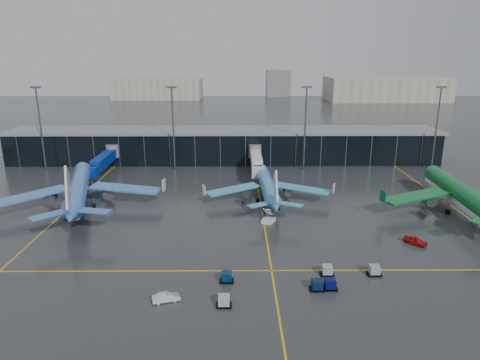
{
  "coord_description": "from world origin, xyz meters",
  "views": [
    {
      "loc": [
        4.29,
        -78.65,
        34.31
      ],
      "look_at": [
        5.0,
        18.0,
        6.0
      ],
      "focal_mm": 32.0,
      "sensor_mm": 36.0,
      "label": 1
    }
  ],
  "objects_px": {
    "service_van_red": "(415,241)",
    "service_van_white": "(166,297)",
    "airliner_arkefly": "(78,177)",
    "baggage_carts": "(301,281)",
    "mobile_airstair": "(269,219)",
    "airliner_aer_lingus": "(461,182)",
    "airliner_klm_near": "(267,178)"
  },
  "relations": [
    {
      "from": "service_van_red",
      "to": "service_van_white",
      "type": "height_order",
      "value": "service_van_red"
    },
    {
      "from": "airliner_arkefly",
      "to": "service_van_red",
      "type": "distance_m",
      "value": 74.3
    },
    {
      "from": "baggage_carts",
      "to": "service_van_white",
      "type": "xyz_separation_m",
      "value": [
        -20.21,
        -4.16,
        -0.1
      ]
    },
    {
      "from": "airliner_arkefly",
      "to": "mobile_airstair",
      "type": "relative_size",
      "value": 11.94
    },
    {
      "from": "service_van_red",
      "to": "airliner_aer_lingus",
      "type": "bearing_deg",
      "value": 2.51
    },
    {
      "from": "airliner_arkefly",
      "to": "baggage_carts",
      "type": "bearing_deg",
      "value": -54.07
    },
    {
      "from": "service_van_red",
      "to": "service_van_white",
      "type": "relative_size",
      "value": 1.08
    },
    {
      "from": "airliner_arkefly",
      "to": "airliner_klm_near",
      "type": "bearing_deg",
      "value": -10.33
    },
    {
      "from": "airliner_klm_near",
      "to": "service_van_red",
      "type": "relative_size",
      "value": 8.46
    },
    {
      "from": "airliner_klm_near",
      "to": "baggage_carts",
      "type": "relative_size",
      "value": 1.39
    },
    {
      "from": "baggage_carts",
      "to": "service_van_white",
      "type": "relative_size",
      "value": 6.58
    },
    {
      "from": "baggage_carts",
      "to": "airliner_aer_lingus",
      "type": "bearing_deg",
      "value": 39.13
    },
    {
      "from": "airliner_arkefly",
      "to": "airliner_klm_near",
      "type": "relative_size",
      "value": 1.25
    },
    {
      "from": "airliner_arkefly",
      "to": "service_van_red",
      "type": "height_order",
      "value": "airliner_arkefly"
    },
    {
      "from": "service_van_white",
      "to": "service_van_red",
      "type": "bearing_deg",
      "value": -82.8
    },
    {
      "from": "airliner_arkefly",
      "to": "mobile_airstair",
      "type": "xyz_separation_m",
      "value": [
        43.83,
        -10.62,
        -6.25
      ]
    },
    {
      "from": "airliner_klm_near",
      "to": "service_van_red",
      "type": "xyz_separation_m",
      "value": [
        26.2,
        -26.3,
        -4.87
      ]
    },
    {
      "from": "airliner_klm_near",
      "to": "mobile_airstair",
      "type": "bearing_deg",
      "value": -94.48
    },
    {
      "from": "airliner_aer_lingus",
      "to": "baggage_carts",
      "type": "distance_m",
      "value": 52.78
    },
    {
      "from": "baggage_carts",
      "to": "mobile_airstair",
      "type": "bearing_deg",
      "value": 96.88
    },
    {
      "from": "airliner_aer_lingus",
      "to": "baggage_carts",
      "type": "relative_size",
      "value": 1.7
    },
    {
      "from": "service_van_red",
      "to": "service_van_white",
      "type": "xyz_separation_m",
      "value": [
        -43.9,
        -19.16,
        -0.08
      ]
    },
    {
      "from": "baggage_carts",
      "to": "airliner_klm_near",
      "type": "bearing_deg",
      "value": 93.48
    },
    {
      "from": "baggage_carts",
      "to": "airliner_arkefly",
      "type": "bearing_deg",
      "value": 141.81
    },
    {
      "from": "mobile_airstair",
      "to": "service_van_white",
      "type": "bearing_deg",
      "value": -94.59
    },
    {
      "from": "airliner_aer_lingus",
      "to": "service_van_white",
      "type": "height_order",
      "value": "airliner_aer_lingus"
    },
    {
      "from": "airliner_klm_near",
      "to": "service_van_red",
      "type": "distance_m",
      "value": 37.44
    },
    {
      "from": "mobile_airstair",
      "to": "service_van_red",
      "type": "xyz_separation_m",
      "value": [
        26.87,
        -11.35,
        -0.03
      ]
    },
    {
      "from": "mobile_airstair",
      "to": "service_van_white",
      "type": "xyz_separation_m",
      "value": [
        -17.03,
        -30.51,
        -0.11
      ]
    },
    {
      "from": "service_van_white",
      "to": "airliner_klm_near",
      "type": "bearing_deg",
      "value": -37.65
    },
    {
      "from": "baggage_carts",
      "to": "mobile_airstair",
      "type": "relative_size",
      "value": 6.87
    },
    {
      "from": "airliner_aer_lingus",
      "to": "service_van_red",
      "type": "distance_m",
      "value": 25.54
    }
  ]
}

